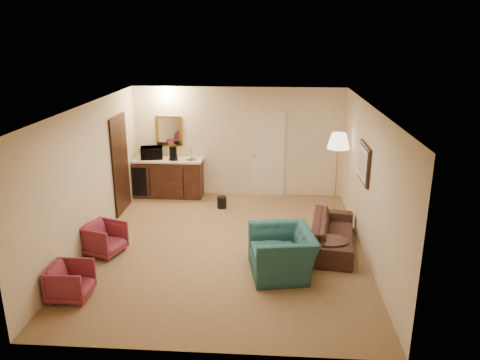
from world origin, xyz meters
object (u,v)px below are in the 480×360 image
object	(u,v)px
microwave	(152,151)
coffee_table	(327,251)
teal_armchair	(282,245)
rose_chair_far	(70,280)
floor_lamp	(337,174)
wetbar_cabinet	(169,178)
sofa	(333,229)
rose_chair_near	(104,237)
waste_bin	(222,202)
coffee_maker	(173,153)

from	to	relation	value
microwave	coffee_table	bearing A→B (deg)	-52.67
teal_armchair	rose_chair_far	size ratio (longest dim) A/B	1.89
floor_lamp	microwave	distance (m)	4.35
wetbar_cabinet	sofa	bearing A→B (deg)	-35.75
teal_armchair	wetbar_cabinet	bearing A→B (deg)	-153.67
sofa	coffee_table	size ratio (longest dim) A/B	2.59
floor_lamp	coffee_table	bearing A→B (deg)	-100.07
sofa	rose_chair_near	size ratio (longest dim) A/B	2.99
wetbar_cabinet	rose_chair_far	xyz separation A→B (m)	(-0.50, -4.60, -0.16)
waste_bin	wetbar_cabinet	bearing A→B (deg)	151.93
microwave	sofa	bearing A→B (deg)	-45.94
teal_armchair	coffee_table	bearing A→B (deg)	108.91
sofa	rose_chair_far	xyz separation A→B (m)	(-4.10, -2.01, -0.07)
floor_lamp	waste_bin	bearing A→B (deg)	176.88
rose_chair_far	microwave	world-z (taller)	microwave
coffee_table	wetbar_cabinet	bearing A→B (deg)	137.14
wetbar_cabinet	rose_chair_far	distance (m)	4.63
wetbar_cabinet	microwave	world-z (taller)	microwave
sofa	coffee_maker	size ratio (longest dim) A/B	5.67
sofa	teal_armchair	xyz separation A→B (m)	(-0.95, -1.03, 0.12)
rose_chair_far	sofa	bearing A→B (deg)	-64.57
sofa	waste_bin	bearing A→B (deg)	58.50
sofa	waste_bin	size ratio (longest dim) A/B	7.19
microwave	rose_chair_far	bearing A→B (deg)	-103.75
floor_lamp	microwave	size ratio (longest dim) A/B	3.51
coffee_table	coffee_maker	xyz separation A→B (m)	(-3.29, 3.13, 0.88)
rose_chair_far	coffee_maker	distance (m)	4.66
rose_chair_far	waste_bin	size ratio (longest dim) A/B	2.27
teal_armchair	coffee_table	distance (m)	0.94
rose_chair_near	rose_chair_far	xyz separation A→B (m)	(0.00, -1.47, -0.02)
teal_armchair	waste_bin	xyz separation A→B (m)	(-1.30, 2.90, -0.36)
rose_chair_near	coffee_maker	distance (m)	3.24
coffee_maker	rose_chair_far	bearing A→B (deg)	-88.52
rose_chair_far	coffee_table	bearing A→B (deg)	-70.93
rose_chair_near	coffee_maker	world-z (taller)	coffee_maker
teal_armchair	floor_lamp	xyz separation A→B (m)	(1.20, 2.76, 0.40)
sofa	teal_armchair	world-z (taller)	teal_armchair
sofa	floor_lamp	xyz separation A→B (m)	(0.25, 1.74, 0.53)
rose_chair_far	microwave	bearing A→B (deg)	-1.95
coffee_table	floor_lamp	world-z (taller)	floor_lamp
rose_chair_far	microwave	distance (m)	4.72
wetbar_cabinet	sofa	distance (m)	4.44
rose_chair_far	wetbar_cabinet	bearing A→B (deg)	-6.92
coffee_table	rose_chair_far	bearing A→B (deg)	-160.21
teal_armchair	coffee_maker	world-z (taller)	coffee_maker
sofa	rose_chair_far	size ratio (longest dim) A/B	3.17
floor_lamp	rose_chair_near	bearing A→B (deg)	-152.35
rose_chair_near	rose_chair_far	distance (m)	1.47
coffee_maker	floor_lamp	bearing A→B (deg)	-2.65
waste_bin	microwave	size ratio (longest dim) A/B	0.52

